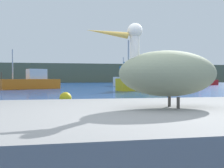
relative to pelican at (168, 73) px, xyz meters
name	(u,v)px	position (x,y,z in m)	size (l,w,h in m)	color
hillside_backdrop	(69,73)	(-0.50, 77.58, 1.59)	(140.00, 14.80, 5.54)	#5B664C
pier_dock	(169,150)	(0.01, 0.00, -0.76)	(3.72, 2.37, 0.83)	slate
pelican	(168,73)	(0.00, 0.00, 0.00)	(1.34, 0.58, 0.80)	gray
fishing_boat_red	(204,80)	(22.32, 37.25, -0.29)	(4.99, 1.42, 5.21)	red
fishing_boat_orange	(32,82)	(-4.78, 25.81, -0.42)	(6.35, 4.25, 4.16)	orange
fishing_boat_yellow	(140,81)	(5.72, 20.15, -0.26)	(5.13, 2.84, 4.61)	yellow
fishing_boat_white	(132,79)	(8.73, 34.56, -0.13)	(6.34, 4.16, 4.30)	white
mooring_buoy	(65,98)	(-1.05, 8.75, -0.91)	(0.53, 0.53, 0.53)	yellow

